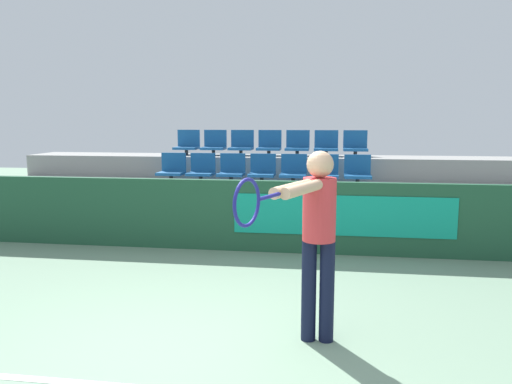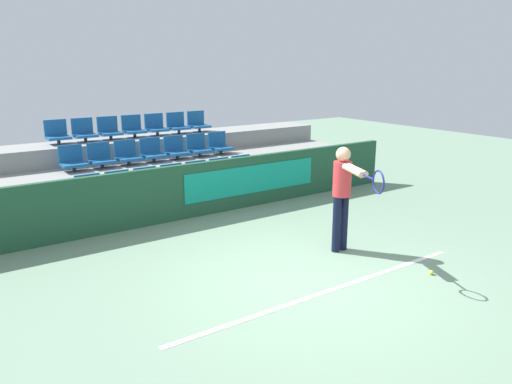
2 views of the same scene
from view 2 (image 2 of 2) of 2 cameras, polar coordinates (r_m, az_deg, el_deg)
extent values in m
plane|color=gray|center=(7.07, 6.22, -10.00)|extent=(30.00, 30.00, 0.00)
cube|color=white|center=(6.80, 8.41, -11.06)|extent=(4.85, 0.08, 0.01)
cube|color=#1E4C33|center=(9.69, -7.49, 0.15)|extent=(10.19, 0.12, 1.06)
cube|color=#0F937A|center=(10.31, -0.37, 1.47)|extent=(3.15, 0.02, 0.58)
cube|color=gray|center=(10.29, -8.98, -0.91)|extent=(9.79, 1.04, 0.41)
cube|color=gray|center=(11.16, -11.36, 1.29)|extent=(9.79, 1.04, 0.82)
cube|color=gray|center=(12.06, -13.40, 3.17)|extent=(9.79, 1.04, 1.23)
cylinder|color=#333333|center=(9.69, -18.25, -0.87)|extent=(0.07, 0.07, 0.11)
cube|color=#195693|center=(9.67, -18.28, -0.41)|extent=(0.47, 0.42, 0.05)
cube|color=#195693|center=(9.80, -18.70, 0.95)|extent=(0.47, 0.04, 0.35)
cylinder|color=#333333|center=(9.86, -15.10, -0.38)|extent=(0.07, 0.07, 0.11)
cube|color=#195693|center=(9.83, -15.13, 0.08)|extent=(0.47, 0.42, 0.05)
cube|color=#195693|center=(9.96, -15.58, 1.41)|extent=(0.47, 0.04, 0.35)
cylinder|color=#333333|center=(10.05, -12.07, 0.10)|extent=(0.07, 0.07, 0.11)
cube|color=#195693|center=(10.03, -12.09, 0.55)|extent=(0.47, 0.42, 0.05)
cube|color=#195693|center=(10.16, -12.57, 1.84)|extent=(0.47, 0.04, 0.35)
cylinder|color=#333333|center=(10.27, -9.16, 0.55)|extent=(0.07, 0.07, 0.11)
cube|color=#195693|center=(10.25, -9.18, 0.99)|extent=(0.47, 0.42, 0.05)
cube|color=#195693|center=(10.37, -9.68, 2.26)|extent=(0.47, 0.04, 0.35)
cylinder|color=#333333|center=(10.52, -6.38, 0.99)|extent=(0.07, 0.07, 0.11)
cube|color=#195693|center=(10.50, -6.39, 1.42)|extent=(0.47, 0.42, 0.05)
cube|color=#195693|center=(10.62, -6.91, 2.65)|extent=(0.47, 0.04, 0.35)
cylinder|color=#333333|center=(10.79, -3.74, 1.40)|extent=(0.07, 0.07, 0.11)
cube|color=#195693|center=(10.77, -3.74, 1.82)|extent=(0.47, 0.42, 0.05)
cube|color=#195693|center=(10.89, -4.28, 3.01)|extent=(0.47, 0.04, 0.35)
cylinder|color=#333333|center=(11.08, -1.22, 1.78)|extent=(0.07, 0.07, 0.11)
cube|color=#195693|center=(11.06, -1.23, 2.19)|extent=(0.47, 0.42, 0.05)
cube|color=#195693|center=(11.18, -1.77, 3.36)|extent=(0.47, 0.04, 0.35)
cylinder|color=#333333|center=(10.58, -20.07, 2.53)|extent=(0.07, 0.07, 0.11)
cube|color=#195693|center=(10.56, -20.11, 2.96)|extent=(0.47, 0.42, 0.05)
cube|color=#195693|center=(10.71, -20.47, 4.16)|extent=(0.47, 0.04, 0.35)
cylinder|color=#333333|center=(10.73, -17.15, 2.93)|extent=(0.07, 0.07, 0.11)
cube|color=#195693|center=(10.72, -17.19, 3.35)|extent=(0.47, 0.42, 0.05)
cube|color=#195693|center=(10.86, -17.58, 4.53)|extent=(0.47, 0.04, 0.35)
cylinder|color=#333333|center=(10.91, -14.33, 3.31)|extent=(0.07, 0.07, 0.11)
cube|color=#195693|center=(10.89, -14.35, 3.73)|extent=(0.47, 0.42, 0.05)
cube|color=#195693|center=(11.04, -14.77, 4.89)|extent=(0.47, 0.04, 0.35)
cylinder|color=#333333|center=(11.11, -11.59, 3.68)|extent=(0.07, 0.07, 0.11)
cube|color=#195693|center=(11.10, -11.61, 4.09)|extent=(0.47, 0.42, 0.05)
cube|color=#195693|center=(11.24, -12.05, 5.22)|extent=(0.47, 0.04, 0.35)
cylinder|color=#333333|center=(11.34, -8.96, 4.02)|extent=(0.07, 0.07, 0.11)
cube|color=#195693|center=(11.33, -8.98, 4.42)|extent=(0.47, 0.42, 0.05)
cube|color=#195693|center=(11.46, -9.43, 5.53)|extent=(0.47, 0.04, 0.35)
cylinder|color=#333333|center=(11.59, -6.44, 4.33)|extent=(0.07, 0.07, 0.11)
cube|color=#195693|center=(11.58, -6.45, 4.73)|extent=(0.47, 0.42, 0.05)
cube|color=#195693|center=(11.71, -6.92, 5.81)|extent=(0.47, 0.04, 0.35)
cylinder|color=#333333|center=(11.87, -4.02, 4.63)|extent=(0.07, 0.07, 0.11)
cube|color=#195693|center=(11.85, -4.03, 5.02)|extent=(0.47, 0.42, 0.05)
cube|color=#195693|center=(11.98, -4.51, 6.07)|extent=(0.47, 0.04, 0.35)
cylinder|color=#333333|center=(11.51, -21.61, 5.38)|extent=(0.07, 0.07, 0.11)
cube|color=#195693|center=(11.50, -21.65, 5.78)|extent=(0.47, 0.42, 0.05)
cube|color=#195693|center=(11.66, -21.96, 6.85)|extent=(0.47, 0.04, 0.35)
cylinder|color=#333333|center=(11.65, -18.90, 5.72)|extent=(0.07, 0.07, 0.11)
cube|color=#195693|center=(11.64, -18.93, 6.12)|extent=(0.47, 0.42, 0.05)
cube|color=#195693|center=(11.79, -19.27, 7.17)|extent=(0.47, 0.04, 0.35)
cylinder|color=#333333|center=(11.81, -16.25, 6.04)|extent=(0.07, 0.07, 0.11)
cube|color=#195693|center=(11.80, -16.28, 6.43)|extent=(0.47, 0.42, 0.05)
cube|color=#195693|center=(11.96, -16.65, 7.46)|extent=(0.47, 0.04, 0.35)
cylinder|color=#333333|center=(12.00, -13.68, 6.34)|extent=(0.07, 0.07, 0.11)
cube|color=#195693|center=(11.99, -13.71, 6.72)|extent=(0.47, 0.42, 0.05)
cube|color=#195693|center=(12.14, -14.09, 7.74)|extent=(0.47, 0.04, 0.35)
cylinder|color=#333333|center=(12.21, -11.20, 6.62)|extent=(0.07, 0.07, 0.11)
cube|color=#195693|center=(12.20, -11.21, 6.99)|extent=(0.47, 0.42, 0.05)
cube|color=#195693|center=(12.35, -11.62, 7.99)|extent=(0.47, 0.04, 0.35)
cylinder|color=#333333|center=(12.45, -8.79, 6.87)|extent=(0.07, 0.07, 0.11)
cube|color=#195693|center=(12.44, -8.81, 7.24)|extent=(0.47, 0.42, 0.05)
cube|color=#195693|center=(12.58, -9.23, 8.22)|extent=(0.47, 0.04, 0.35)
cylinder|color=#333333|center=(12.70, -6.48, 7.11)|extent=(0.07, 0.07, 0.11)
cube|color=#195693|center=(12.69, -6.49, 7.47)|extent=(0.47, 0.42, 0.05)
cube|color=#195693|center=(12.84, -6.93, 8.43)|extent=(0.47, 0.04, 0.35)
cylinder|color=black|center=(7.98, 9.19, -3.67)|extent=(0.13, 0.13, 0.91)
cylinder|color=black|center=(8.09, 10.00, -3.46)|extent=(0.13, 0.13, 0.91)
cylinder|color=red|center=(7.84, 9.82, 1.48)|extent=(0.29, 0.29, 0.54)
sphere|color=tan|center=(7.76, 9.94, 4.26)|extent=(0.23, 0.23, 0.23)
cylinder|color=tan|center=(7.36, 11.01, 2.42)|extent=(0.31, 0.60, 0.09)
cylinder|color=tan|center=(7.42, 11.44, 2.49)|extent=(0.31, 0.60, 0.09)
cylinder|color=navy|center=(6.99, 12.73, 1.68)|extent=(0.14, 0.29, 0.03)
torus|color=navy|center=(6.73, 13.82, 1.11)|extent=(0.14, 0.31, 0.32)
sphere|color=#CCDB33|center=(7.61, 19.41, -8.68)|extent=(0.07, 0.07, 0.07)
camera|label=1|loc=(5.68, 42.12, 0.65)|focal=35.00mm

